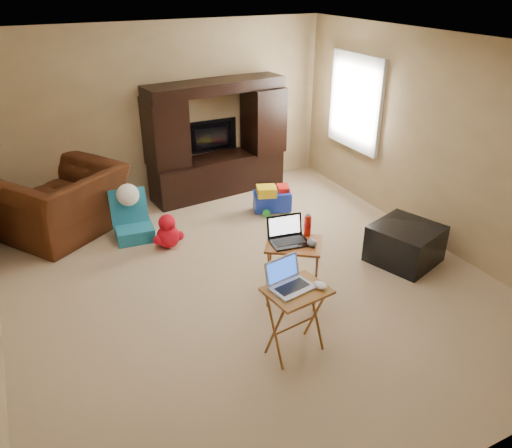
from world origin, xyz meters
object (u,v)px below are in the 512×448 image
ottoman (405,244)px  laptop_right (290,232)px  entertainment_center (217,139)px  tray_table_right (293,273)px  recliner (64,203)px  mouse_left (320,285)px  water_bottle (307,226)px  child_rocker (133,217)px  plush_toy (168,231)px  mouse_right (312,243)px  laptop_left (293,277)px  television (212,137)px  push_toy (272,198)px  tray_table_left (296,321)px

ottoman → laptop_right: (-1.64, -0.11, 0.59)m
entertainment_center → tray_table_right: bearing=-103.9°
recliner → mouse_left: (1.69, -3.36, 0.26)m
entertainment_center → tray_table_right: 3.09m
water_bottle → mouse_left: bearing=-114.3°
tray_table_right → entertainment_center: bearing=117.4°
child_rocker → tray_table_right: size_ratio=0.88×
recliner → child_rocker: size_ratio=2.18×
entertainment_center → plush_toy: 1.92m
child_rocker → water_bottle: (1.32, -2.02, 0.50)m
laptop_right → mouse_right: (0.17, -0.14, -0.09)m
laptop_left → mouse_right: laptop_left is taller
ottoman → television: bearing=110.7°
entertainment_center → recliner: bearing=-175.9°
ottoman → water_bottle: bearing=-178.2°
plush_toy → push_toy: (1.65, 0.35, -0.02)m
push_toy → mouse_left: 3.00m
plush_toy → push_toy: plush_toy is taller
tray_table_right → television: bearing=117.9°
tray_table_left → tray_table_right: bearing=53.8°
entertainment_center → laptop_right: 3.03m
mouse_left → child_rocker: bearing=108.5°
laptop_right → recliner: bearing=133.4°
laptop_right → television: bearing=89.9°
push_toy → water_bottle: 2.15m
tray_table_left → recliner: bearing=106.6°
water_bottle → mouse_right: bearing=-109.3°
recliner → tray_table_right: (1.86, -2.62, -0.09)m
ottoman → water_bottle: size_ratio=3.26×
television → entertainment_center: bearing=89.3°
ottoman → laptop_left: 2.21m
child_rocker → mouse_left: (0.95, -2.84, 0.39)m
ottoman → tray_table_right: tray_table_right is taller
entertainment_center → laptop_left: bearing=-108.4°
recliner → child_rocker: recliner is taller
push_toy → mouse_right: 2.33m
water_bottle → child_rocker: bearing=123.2°
child_rocker → tray_table_right: (1.12, -2.10, 0.04)m
recliner → push_toy: recliner is taller
television → push_toy: television is taller
child_rocker → plush_toy: bearing=-45.9°
plush_toy → ottoman: bearing=-33.1°
entertainment_center → laptop_left: (-0.83, -3.66, -0.06)m
television → recliner: (-2.30, -0.60, -0.38)m
push_toy → tray_table_right: size_ratio=0.76×
entertainment_center → mouse_right: size_ratio=14.65×
water_bottle → plush_toy: bearing=121.8°
mouse_right → television: bearing=84.8°
tray_table_right → plush_toy: bearing=150.9°
tray_table_left → tray_table_right: size_ratio=0.96×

